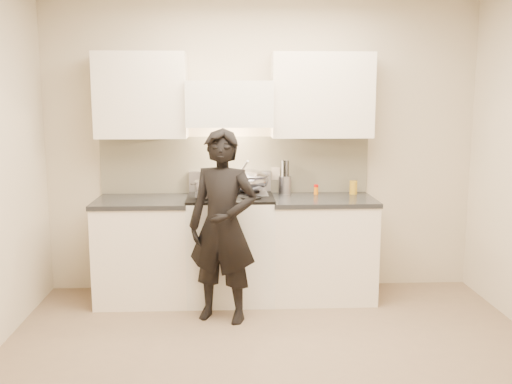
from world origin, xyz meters
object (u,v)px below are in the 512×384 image
counter_right (322,247)px  person (223,226)px  stove (231,247)px  utensil_crock (285,184)px  wok (247,180)px

counter_right → person: bearing=-150.0°
stove → person: (-0.06, -0.52, 0.31)m
counter_right → utensil_crock: 0.68m
wok → person: 0.72m
stove → person: person is taller
wok → person: size_ratio=0.31×
counter_right → utensil_crock: bearing=144.8°
wok → utensil_crock: (0.35, 0.11, -0.05)m
counter_right → utensil_crock: utensil_crock is taller
stove → person: bearing=-97.0°
counter_right → person: person is taller
stove → utensil_crock: size_ratio=3.07×
utensil_crock → person: (-0.57, -0.74, -0.23)m
stove → wok: size_ratio=1.96×
stove → person: 0.60m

